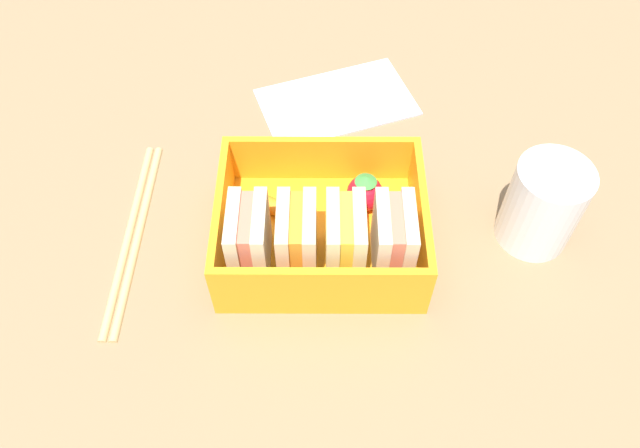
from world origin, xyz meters
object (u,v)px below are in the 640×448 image
at_px(sandwich_center_left, 344,239).
at_px(drinking_glass, 542,205).
at_px(strawberry_far_left, 364,192).
at_px(sandwich_center_right, 248,239).
at_px(sandwich_left, 392,239).
at_px(chopstick_pair, 132,233).
at_px(sandwich_center, 296,239).
at_px(carrot_stick_far_left, 276,208).
at_px(folded_napkin, 336,101).

height_order(sandwich_center_left, drinking_glass, drinking_glass).
xyz_separation_m(strawberry_far_left, drinking_glass, (-0.14, 0.02, 0.01)).
height_order(sandwich_center_left, sandwich_center_right, same).
distance_m(sandwich_center_left, sandwich_center_right, 0.07).
height_order(sandwich_left, chopstick_pair, sandwich_left).
xyz_separation_m(sandwich_center_right, chopstick_pair, (0.10, -0.03, -0.04)).
height_order(sandwich_center, carrot_stick_far_left, sandwich_center).
height_order(chopstick_pair, folded_napkin, chopstick_pair).
bearing_deg(chopstick_pair, folded_napkin, -136.94).
height_order(sandwich_center_left, folded_napkin, sandwich_center_left).
distance_m(sandwich_left, sandwich_center, 0.07).
bearing_deg(sandwich_center_left, strawberry_far_left, -107.42).
distance_m(sandwich_center_left, sandwich_center, 0.04).
xyz_separation_m(carrot_stick_far_left, folded_napkin, (-0.05, -0.15, -0.02)).
xyz_separation_m(sandwich_center_left, strawberry_far_left, (-0.02, -0.06, -0.01)).
bearing_deg(sandwich_center_left, drinking_glass, -167.11).
relative_size(sandwich_center, strawberry_far_left, 1.70).
distance_m(sandwich_center_right, folded_napkin, 0.21).
bearing_deg(chopstick_pair, sandwich_center, 166.91).
bearing_deg(sandwich_center_right, carrot_stick_far_left, -110.88).
xyz_separation_m(sandwich_left, sandwich_center_left, (0.04, 0.00, 0.00)).
relative_size(sandwich_center_right, drinking_glass, 0.79).
bearing_deg(sandwich_center_right, sandwich_center, 180.00).
relative_size(sandwich_left, sandwich_center_right, 1.00).
xyz_separation_m(strawberry_far_left, folded_napkin, (0.02, -0.14, -0.03)).
xyz_separation_m(strawberry_far_left, carrot_stick_far_left, (0.07, 0.01, -0.01)).
distance_m(drinking_glass, folded_napkin, 0.23).
bearing_deg(drinking_glass, sandwich_left, 16.56).
bearing_deg(sandwich_center, drinking_glass, -169.46).
height_order(sandwich_center_right, chopstick_pair, sandwich_center_right).
bearing_deg(carrot_stick_far_left, folded_napkin, -109.33).
height_order(sandwich_center_right, drinking_glass, drinking_glass).
xyz_separation_m(sandwich_left, sandwich_center, (0.07, 0.00, 0.00)).
relative_size(sandwich_center_left, carrot_stick_far_left, 1.27).
height_order(sandwich_center, chopstick_pair, sandwich_center).
bearing_deg(sandwich_center, sandwich_center_left, 180.00).
relative_size(sandwich_left, sandwich_center_left, 1.00).
relative_size(sandwich_left, sandwich_center, 1.00).
relative_size(sandwich_center, sandwich_center_right, 1.00).
distance_m(sandwich_left, folded_napkin, 0.20).
bearing_deg(folded_napkin, sandwich_center_right, 70.28).
distance_m(strawberry_far_left, folded_napkin, 0.14).
bearing_deg(sandwich_center_right, chopstick_pair, -17.45).
bearing_deg(strawberry_far_left, sandwich_center_left, 72.58).
bearing_deg(chopstick_pair, carrot_stick_far_left, -172.91).
xyz_separation_m(sandwich_center_right, drinking_glass, (-0.23, -0.04, -0.00)).
distance_m(strawberry_far_left, drinking_glass, 0.14).
xyz_separation_m(sandwich_center, strawberry_far_left, (-0.05, -0.06, -0.01)).
xyz_separation_m(sandwich_center, chopstick_pair, (0.14, -0.03, -0.04)).
bearing_deg(sandwich_left, sandwich_center, 0.00).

